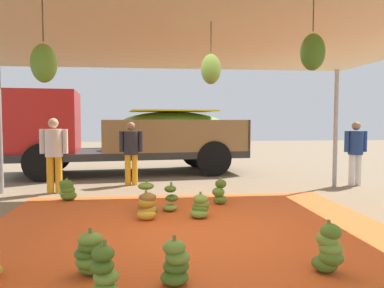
% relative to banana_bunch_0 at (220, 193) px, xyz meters
% --- Properties ---
extents(ground_plane, '(40.00, 40.00, 0.00)m').
position_rel_banana_bunch_0_xyz_m(ground_plane, '(-0.73, 1.27, -0.22)').
color(ground_plane, '#7F6B51').
extents(tarp_orange, '(5.96, 5.31, 0.01)m').
position_rel_banana_bunch_0_xyz_m(tarp_orange, '(-0.73, -1.73, -0.22)').
color(tarp_orange, '#E05B23').
rests_on(tarp_orange, ground).
extents(tent_canopy, '(8.00, 7.00, 2.83)m').
position_rel_banana_bunch_0_xyz_m(tent_canopy, '(-0.73, -1.84, 2.52)').
color(tent_canopy, '#9EA0A5').
rests_on(tent_canopy, ground).
extents(banana_bunch_0, '(0.34, 0.33, 0.50)m').
position_rel_banana_bunch_0_xyz_m(banana_bunch_0, '(0.00, 0.00, 0.00)').
color(banana_bunch_0, '#518428').
rests_on(banana_bunch_0, tarp_orange).
extents(banana_bunch_1, '(0.46, 0.48, 0.57)m').
position_rel_banana_bunch_0_xyz_m(banana_bunch_1, '(-1.35, -0.49, 0.02)').
color(banana_bunch_1, '#6B9E38').
rests_on(banana_bunch_1, tarp_orange).
extents(banana_bunch_2, '(0.33, 0.33, 0.51)m').
position_rel_banana_bunch_0_xyz_m(banana_bunch_2, '(-0.94, -0.44, -0.01)').
color(banana_bunch_2, '#75A83D').
rests_on(banana_bunch_2, tarp_orange).
extents(banana_bunch_3, '(0.40, 0.40, 0.55)m').
position_rel_banana_bunch_0_xyz_m(banana_bunch_3, '(0.56, -3.22, 0.03)').
color(banana_bunch_3, '#477523').
rests_on(banana_bunch_3, tarp_orange).
extents(banana_bunch_4, '(0.41, 0.43, 0.46)m').
position_rel_banana_bunch_0_xyz_m(banana_bunch_4, '(-1.35, -0.95, -0.01)').
color(banana_bunch_4, gold).
rests_on(banana_bunch_4, tarp_orange).
extents(banana_bunch_6, '(0.39, 0.41, 0.47)m').
position_rel_banana_bunch_0_xyz_m(banana_bunch_6, '(-1.03, -3.32, -0.02)').
color(banana_bunch_6, '#477523').
rests_on(banana_bunch_6, tarp_orange).
extents(banana_bunch_7, '(0.44, 0.46, 0.48)m').
position_rel_banana_bunch_0_xyz_m(banana_bunch_7, '(-1.88, -3.00, -0.01)').
color(banana_bunch_7, '#518428').
rests_on(banana_bunch_7, tarp_orange).
extents(banana_bunch_8, '(0.41, 0.41, 0.44)m').
position_rel_banana_bunch_0_xyz_m(banana_bunch_8, '(-2.93, 0.66, -0.02)').
color(banana_bunch_8, '#518428').
rests_on(banana_bunch_8, tarp_orange).
extents(banana_bunch_9, '(0.33, 0.34, 0.53)m').
position_rel_banana_bunch_0_xyz_m(banana_bunch_9, '(-1.68, -3.55, 0.01)').
color(banana_bunch_9, '#6B9E38').
rests_on(banana_bunch_9, tarp_orange).
extents(banana_bunch_10, '(0.40, 0.40, 0.42)m').
position_rel_banana_bunch_0_xyz_m(banana_bunch_10, '(-0.49, -0.93, -0.04)').
color(banana_bunch_10, '#75A83D').
rests_on(banana_bunch_10, tarp_orange).
extents(cargo_truck_main, '(6.95, 3.10, 2.40)m').
position_rel_banana_bunch_0_xyz_m(cargo_truck_main, '(-2.15, 4.35, 1.00)').
color(cargo_truck_main, '#2D2D2D').
rests_on(cargo_truck_main, ground).
extents(worker_0, '(0.60, 0.37, 1.63)m').
position_rel_banana_bunch_0_xyz_m(worker_0, '(-3.38, 1.47, 0.73)').
color(worker_0, orange).
rests_on(worker_0, ground).
extents(worker_1, '(0.57, 0.35, 1.54)m').
position_rel_banana_bunch_0_xyz_m(worker_1, '(-1.78, 2.32, 0.68)').
color(worker_1, orange).
rests_on(worker_1, ground).
extents(worker_2, '(0.57, 0.35, 1.55)m').
position_rel_banana_bunch_0_xyz_m(worker_2, '(3.64, 1.67, 0.68)').
color(worker_2, silver).
rests_on(worker_2, ground).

